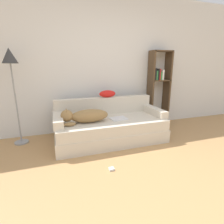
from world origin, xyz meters
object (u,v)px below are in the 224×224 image
at_px(couch, 110,130).
at_px(floor_lamp, 11,67).
at_px(bookshelf, 159,84).
at_px(throw_pillow, 107,94).
at_px(laptop, 118,118).
at_px(dog, 85,116).
at_px(power_adapter, 112,169).

xyz_separation_m(couch, floor_lamp, (-1.53, 0.39, 1.11)).
bearing_deg(bookshelf, throw_pillow, -172.22).
bearing_deg(laptop, floor_lamp, 159.01).
distance_m(dog, power_adapter, 1.00).
relative_size(dog, throw_pillow, 2.42).
bearing_deg(bookshelf, couch, -157.68).
height_order(dog, throw_pillow, throw_pillow).
relative_size(laptop, throw_pillow, 0.96).
bearing_deg(laptop, throw_pillow, 94.40).
height_order(couch, power_adapter, couch).
height_order(throw_pillow, power_adapter, throw_pillow).
distance_m(dog, throw_pillow, 0.73).
distance_m(floor_lamp, power_adapter, 2.22).
height_order(bookshelf, power_adapter, bookshelf).
bearing_deg(power_adapter, bookshelf, 42.49).
bearing_deg(dog, bookshelf, 18.92).
distance_m(throw_pillow, bookshelf, 1.26).
height_order(laptop, bookshelf, bookshelf).
bearing_deg(floor_lamp, bookshelf, 2.90).
xyz_separation_m(throw_pillow, bookshelf, (1.24, 0.17, 0.14)).
xyz_separation_m(bookshelf, floor_lamp, (-2.83, -0.14, 0.37)).
relative_size(couch, laptop, 6.27).
xyz_separation_m(laptop, power_adapter, (-0.41, -0.86, -0.41)).
bearing_deg(floor_lamp, couch, -14.23).
bearing_deg(power_adapter, dog, 102.13).
relative_size(laptop, power_adapter, 4.61).
relative_size(dog, power_adapter, 11.66).
bearing_deg(dog, throw_pillow, 39.93).
height_order(couch, laptop, laptop).
bearing_deg(throw_pillow, power_adapter, -104.78).
distance_m(throw_pillow, power_adapter, 1.53).
relative_size(dog, bookshelf, 0.48).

